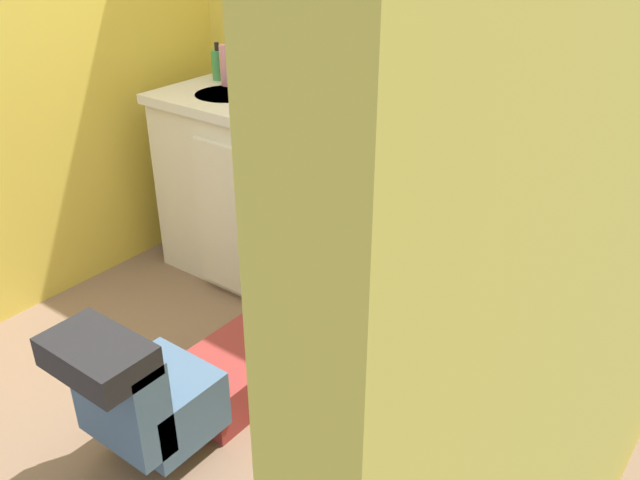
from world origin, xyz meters
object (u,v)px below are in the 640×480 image
paper_towel_roll (406,353)px  bottle_white (251,68)px  toiletry_bag (593,163)px  bottle_blue (260,66)px  bottle_green (258,75)px  toilet (531,281)px  faucet (253,74)px  tissue_box (548,155)px  bottle_pink (227,65)px  vanity_cabinet (236,181)px  soap_dispenser (218,65)px  bottle_clear (281,79)px  person_plumber (203,373)px

paper_towel_roll → bottle_white: bearing=158.3°
toiletry_bag → paper_towel_roll: 0.90m
bottle_blue → bottle_green: 0.12m
toilet → bottle_green: (-1.27, 0.02, 0.53)m
toiletry_bag → faucet: bearing=179.6°
tissue_box → bottle_pink: bearing=-177.9°
vanity_cabinet → faucet: 0.47m
soap_dispenser → bottle_clear: bearing=-0.5°
toilet → soap_dispenser: soap_dispenser is taller
toilet → tissue_box: 0.44m
soap_dispenser → bottle_pink: 0.11m
tissue_box → toiletry_bag: toiletry_bag is taller
person_plumber → bottle_clear: (-0.45, 0.97, 0.71)m
toilet → bottle_clear: bearing=176.3°
toiletry_bag → paper_towel_roll: bearing=-134.6°
person_plumber → bottle_white: 1.39m
bottle_white → bottle_clear: bottle_white is taller
tissue_box → soap_dispenser: size_ratio=1.33×
toilet → bottle_green: size_ratio=4.80×
tissue_box → bottle_blue: bearing=178.7°
vanity_cabinet → bottle_blue: bottle_blue is taller
toiletry_bag → bottle_pink: (-1.57, -0.05, 0.10)m
toiletry_bag → bottle_green: (-1.37, -0.07, 0.09)m
soap_dispenser → bottle_blue: (0.21, 0.04, 0.02)m
faucet → person_plumber: size_ratio=0.09×
faucet → tissue_box: bearing=-0.4°
toiletry_bag → bottle_green: 1.38m
person_plumber → faucet: bearing=122.3°
bottle_clear → bottle_blue: bearing=164.5°
bottle_pink → bottle_green: size_ratio=1.11×
faucet → bottle_white: bottle_white is taller
tissue_box → bottle_white: bearing=179.0°
vanity_cabinet → paper_towel_roll: vanity_cabinet is taller
person_plumber → soap_dispenser: (-0.82, 0.97, 0.71)m
vanity_cabinet → faucet: bearing=91.3°
soap_dispenser → bottle_blue: 0.22m
vanity_cabinet → bottle_green: bottle_green is taller
bottle_clear → tissue_box: bearing=0.7°
vanity_cabinet → tissue_box: size_ratio=3.73×
bottle_pink → paper_towel_roll: 1.45m
bottle_blue → tissue_box: bearing=-1.3°
faucet → paper_towel_roll: size_ratio=0.45×
tissue_box → toiletry_bag: 0.15m
toiletry_bag → bottle_pink: size_ratio=0.71×
bottle_pink → bottle_blue: bottle_pink is taller
vanity_cabinet → soap_dispenser: size_ratio=4.94×
toiletry_bag → soap_dispenser: soap_dispenser is taller
faucet → tissue_box: faucet is taller
toiletry_bag → vanity_cabinet: bearing=-174.7°
soap_dispenser → bottle_green: 0.30m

